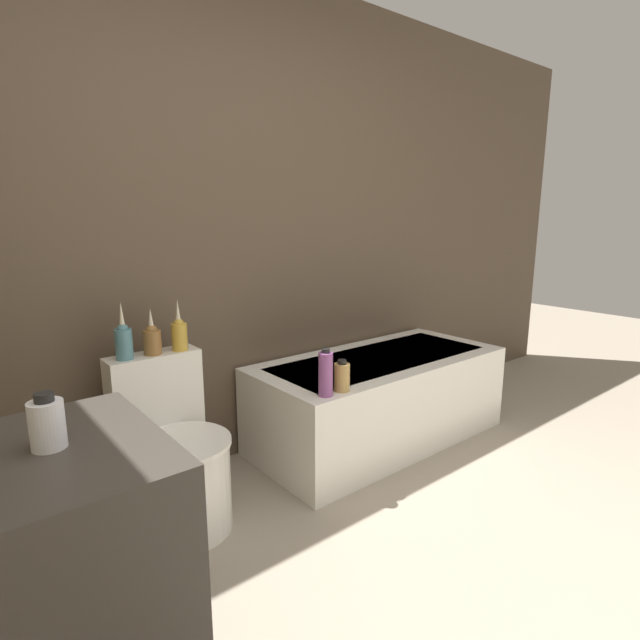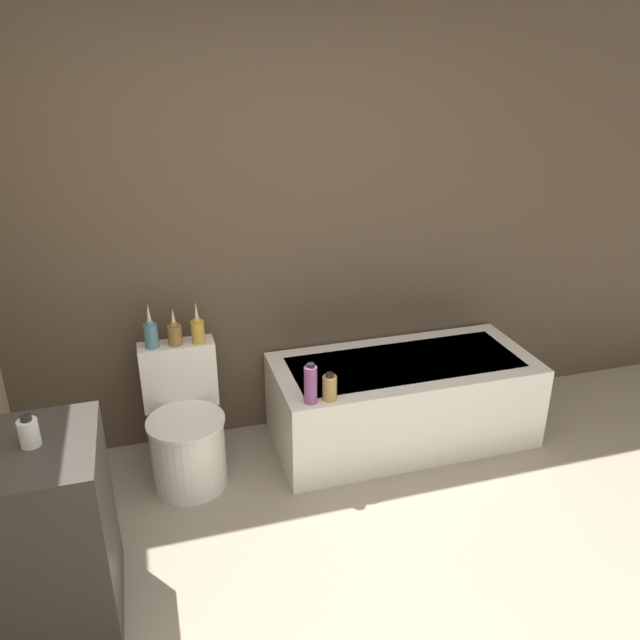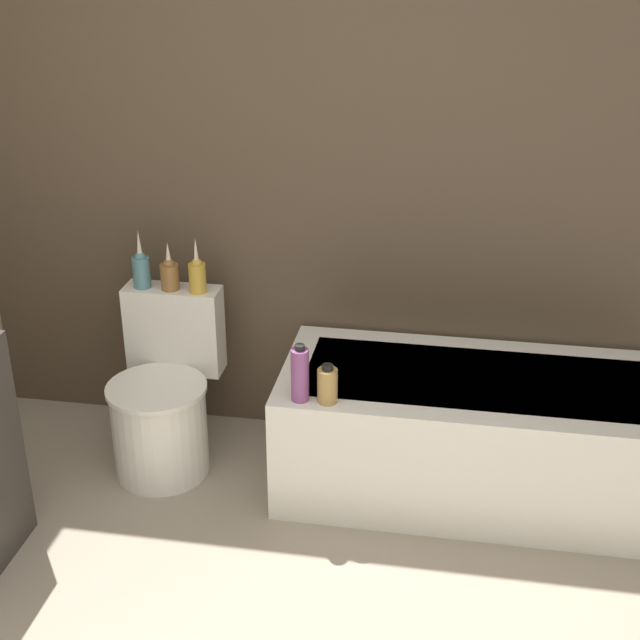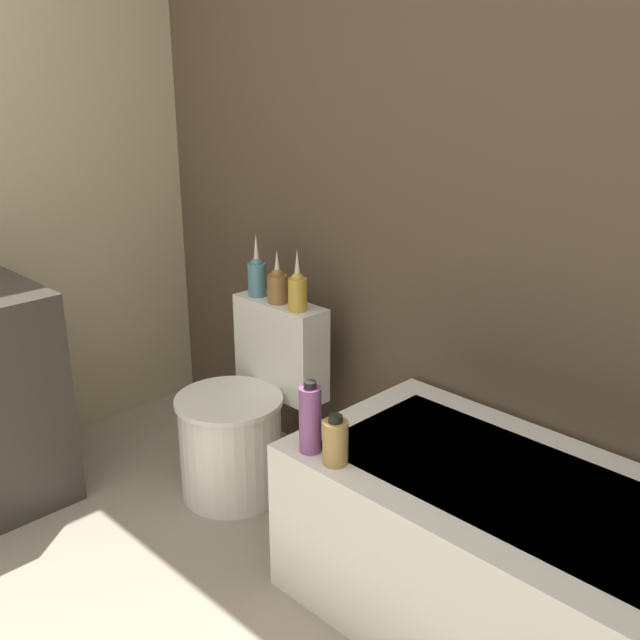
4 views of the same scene
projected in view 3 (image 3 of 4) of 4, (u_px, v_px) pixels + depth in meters
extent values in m
cube|color=brown|center=(313.00, 152.00, 3.68)|extent=(6.40, 0.06, 2.60)
cube|color=white|center=(473.00, 434.00, 3.64)|extent=(1.57, 0.71, 0.52)
cube|color=#B7BCC6|center=(478.00, 379.00, 3.53)|extent=(1.37, 0.51, 0.01)
cylinder|color=white|center=(160.00, 431.00, 3.78)|extent=(0.40, 0.40, 0.40)
cylinder|color=white|center=(156.00, 388.00, 3.69)|extent=(0.42, 0.42, 0.02)
cube|color=white|center=(175.00, 329.00, 3.87)|extent=(0.42, 0.15, 0.39)
cylinder|color=teal|center=(141.00, 272.00, 3.77)|extent=(0.07, 0.07, 0.13)
sphere|color=teal|center=(140.00, 258.00, 3.75)|extent=(0.05, 0.05, 0.05)
cone|color=beige|center=(139.00, 244.00, 3.72)|extent=(0.03, 0.03, 0.12)
cylinder|color=olive|center=(170.00, 277.00, 3.76)|extent=(0.08, 0.08, 0.11)
sphere|color=olive|center=(169.00, 265.00, 3.73)|extent=(0.05, 0.05, 0.05)
cone|color=beige|center=(168.00, 253.00, 3.71)|extent=(0.03, 0.03, 0.10)
cylinder|color=gold|center=(197.00, 278.00, 3.73)|extent=(0.07, 0.07, 0.13)
sphere|color=gold|center=(197.00, 264.00, 3.70)|extent=(0.05, 0.05, 0.05)
cone|color=beige|center=(196.00, 251.00, 3.68)|extent=(0.03, 0.03, 0.11)
cylinder|color=#8C4C8C|center=(300.00, 375.00, 3.33)|extent=(0.07, 0.07, 0.21)
cylinder|color=black|center=(300.00, 347.00, 3.28)|extent=(0.04, 0.04, 0.02)
cylinder|color=tan|center=(327.00, 386.00, 3.33)|extent=(0.08, 0.08, 0.14)
cylinder|color=black|center=(328.00, 367.00, 3.30)|extent=(0.04, 0.04, 0.02)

